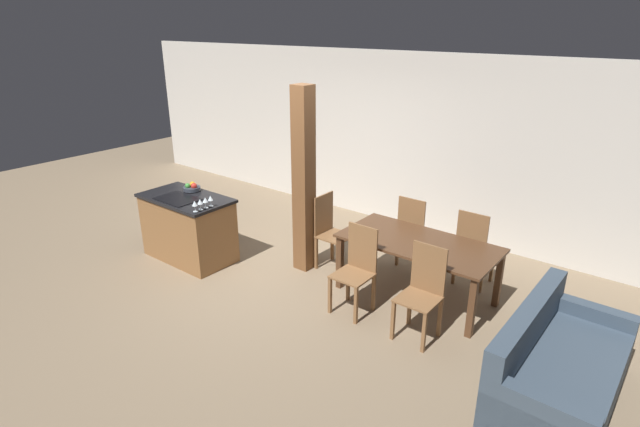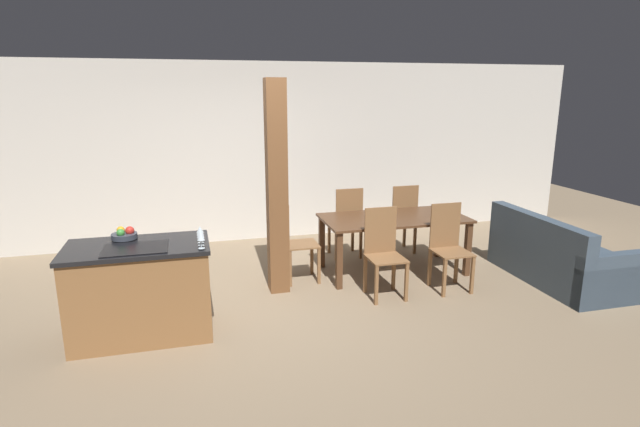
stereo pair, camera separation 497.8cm
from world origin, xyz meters
name	(u,v)px [view 1 (the left image)]	position (x,y,z in m)	size (l,w,h in m)	color
ground_plane	(275,275)	(0.00, 0.00, 0.00)	(16.00, 16.00, 0.00)	#847056
wall_back	(384,139)	(0.00, 2.62, 1.35)	(11.20, 0.08, 2.70)	silver
kitchen_island	(188,227)	(-1.29, -0.34, 0.45)	(1.29, 0.72, 0.91)	olive
fruit_bowl	(192,187)	(-1.41, -0.12, 0.95)	(0.24, 0.24, 0.12)	#383D47
wine_glass_near	(195,204)	(-0.71, -0.62, 1.01)	(0.07, 0.07, 0.14)	silver
wine_glass_middle	(200,202)	(-0.71, -0.54, 1.01)	(0.07, 0.07, 0.14)	silver
wine_glass_far	(205,200)	(-0.71, -0.46, 1.01)	(0.07, 0.07, 0.14)	silver
wine_glass_end	(210,198)	(-0.71, -0.37, 1.01)	(0.07, 0.07, 0.14)	silver
dining_table	(418,249)	(1.69, 0.66, 0.63)	(1.82, 0.90, 0.72)	#51331E
dining_chair_near_left	(357,268)	(1.29, -0.01, 0.52)	(0.40, 0.40, 1.00)	brown
dining_chair_near_right	(422,291)	(2.10, -0.01, 0.52)	(0.40, 0.40, 1.00)	brown
dining_chair_far_left	(414,231)	(1.29, 1.34, 0.52)	(0.40, 0.40, 1.00)	brown
dining_chair_far_right	(474,247)	(2.10, 1.34, 0.52)	(0.40, 0.40, 1.00)	brown
dining_chair_head_end	(330,231)	(0.41, 0.66, 0.52)	(0.40, 0.40, 1.00)	brown
couch	(557,372)	(3.49, -0.16, 0.29)	(0.85, 1.72, 0.83)	#3D4C5B
timber_post	(304,182)	(0.16, 0.43, 1.21)	(0.22, 0.22, 2.41)	brown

